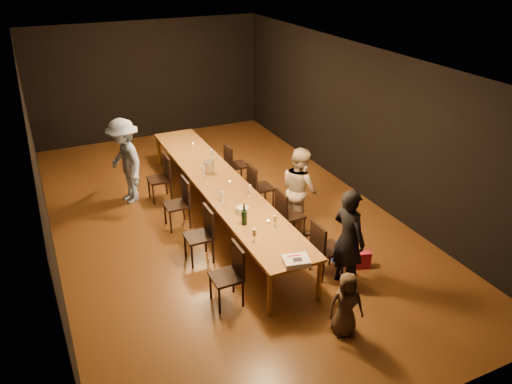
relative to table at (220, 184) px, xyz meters
name	(u,v)px	position (x,y,z in m)	size (l,w,h in m)	color
ground	(221,217)	(0.00, 0.00, -0.70)	(10.00, 10.00, 0.00)	#432010
room_shell	(217,112)	(0.00, 0.00, 1.38)	(6.04, 10.04, 3.02)	black
table	(220,184)	(0.00, 0.00, 0.00)	(0.90, 6.00, 0.75)	#98602C
chair_right_0	(328,248)	(0.85, -2.40, -0.24)	(0.42, 0.42, 0.93)	black
chair_right_1	(291,214)	(0.85, -1.20, -0.24)	(0.42, 0.42, 0.93)	black
chair_right_2	(261,187)	(0.85, 0.00, -0.24)	(0.42, 0.42, 0.93)	black
chair_right_3	(237,164)	(0.85, 1.20, -0.24)	(0.42, 0.42, 0.93)	black
chair_left_0	(226,276)	(-0.85, -2.40, -0.24)	(0.42, 0.42, 0.93)	black
chair_left_1	(198,236)	(-0.85, -1.20, -0.24)	(0.42, 0.42, 0.93)	black
chair_left_2	(176,204)	(-0.85, 0.00, -0.24)	(0.42, 0.42, 0.93)	black
chair_left_3	(159,179)	(-0.85, 1.20, -0.24)	(0.42, 0.42, 0.93)	black
woman_birthday	(349,239)	(0.97, -2.74, 0.10)	(0.58, 0.38, 1.60)	black
woman_tan	(300,189)	(1.15, -0.97, 0.08)	(0.76, 0.59, 1.57)	beige
man_blue	(125,161)	(-1.43, 1.42, 0.16)	(1.12, 0.64, 1.73)	#89A6D5
child	(346,304)	(0.34, -3.65, -0.23)	(0.46, 0.30, 0.94)	#453427
gift_bag_red	(363,260)	(1.46, -2.51, -0.56)	(0.24, 0.13, 0.29)	#BA1C3E
gift_bag_blue	(339,251)	(1.23, -2.16, -0.54)	(0.26, 0.17, 0.32)	#2844B1
birthday_cake	(296,261)	(0.00, -2.90, 0.09)	(0.41, 0.36, 0.08)	white
plate_stack	(243,210)	(-0.10, -1.28, 0.11)	(0.21, 0.21, 0.12)	white
champagne_bottle	(244,214)	(-0.22, -1.63, 0.24)	(0.09, 0.09, 0.38)	black
ice_bucket	(209,167)	(-0.02, 0.50, 0.16)	(0.20, 0.20, 0.22)	silver
wineglass_0	(254,235)	(-0.28, -2.14, 0.15)	(0.06, 0.06, 0.21)	beige
wineglass_1	(275,221)	(0.17, -1.90, 0.15)	(0.06, 0.06, 0.21)	beige
wineglass_2	(222,197)	(-0.26, -0.78, 0.15)	(0.06, 0.06, 0.21)	silver
wineglass_3	(250,190)	(0.27, -0.76, 0.15)	(0.06, 0.06, 0.21)	beige
wineglass_4	(203,171)	(-0.19, 0.35, 0.15)	(0.06, 0.06, 0.21)	silver
wineglass_5	(212,155)	(0.24, 1.05, 0.15)	(0.06, 0.06, 0.21)	silver
tealight_near	(268,222)	(0.15, -1.73, 0.06)	(0.05, 0.05, 0.03)	#B2B7B2
tealight_mid	(230,182)	(0.15, -0.13, 0.06)	(0.05, 0.05, 0.03)	#B2B7B2
tealight_far	(193,144)	(0.15, 1.99, 0.06)	(0.05, 0.05, 0.03)	#B2B7B2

